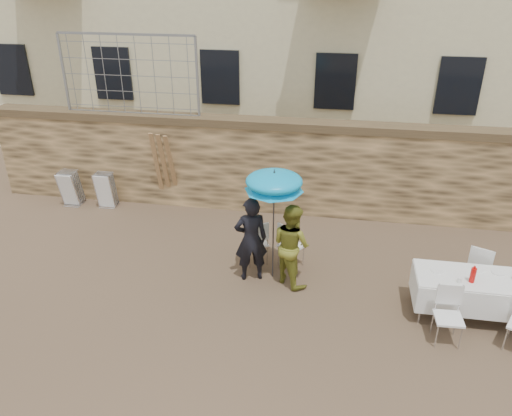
% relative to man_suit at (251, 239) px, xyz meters
% --- Properties ---
extents(ground, '(80.00, 80.00, 0.00)m').
position_rel_man_suit_xyz_m(ground, '(-0.34, -2.01, -0.84)').
color(ground, brown).
rests_on(ground, ground).
extents(stone_wall, '(13.00, 0.50, 2.20)m').
position_rel_man_suit_xyz_m(stone_wall, '(-0.34, 2.99, 0.26)').
color(stone_wall, olive).
rests_on(stone_wall, ground).
extents(chain_link_fence, '(3.20, 0.06, 1.80)m').
position_rel_man_suit_xyz_m(chain_link_fence, '(-3.34, 2.99, 2.26)').
color(chain_link_fence, gray).
rests_on(chain_link_fence, stone_wall).
extents(man_suit, '(0.71, 0.58, 1.68)m').
position_rel_man_suit_xyz_m(man_suit, '(0.00, 0.00, 0.00)').
color(man_suit, black).
rests_on(man_suit, ground).
extents(woman_dress, '(0.98, 0.97, 1.60)m').
position_rel_man_suit_xyz_m(woman_dress, '(0.75, 0.00, -0.04)').
color(woman_dress, '#A4A432').
rests_on(woman_dress, ground).
extents(umbrella, '(1.06, 1.06, 2.04)m').
position_rel_man_suit_xyz_m(umbrella, '(0.40, 0.10, 1.09)').
color(umbrella, '#3F3F44').
rests_on(umbrella, ground).
extents(couple_chair_left, '(0.65, 0.65, 0.96)m').
position_rel_man_suit_xyz_m(couple_chair_left, '(0.00, 0.55, -0.36)').
color(couple_chair_left, white).
rests_on(couple_chair_left, ground).
extents(couple_chair_right, '(0.67, 0.67, 0.96)m').
position_rel_man_suit_xyz_m(couple_chair_right, '(0.70, 0.55, -0.36)').
color(couple_chair_right, white).
rests_on(couple_chair_right, ground).
extents(banquet_table, '(2.10, 0.85, 0.78)m').
position_rel_man_suit_xyz_m(banquet_table, '(3.95, -0.49, -0.11)').
color(banquet_table, white).
rests_on(banquet_table, ground).
extents(soda_bottle, '(0.09, 0.09, 0.26)m').
position_rel_man_suit_xyz_m(soda_bottle, '(3.75, -0.64, 0.07)').
color(soda_bottle, red).
rests_on(soda_bottle, banquet_table).
extents(table_chair_front_left, '(0.50, 0.50, 0.96)m').
position_rel_man_suit_xyz_m(table_chair_front_left, '(3.35, -1.24, -0.36)').
color(table_chair_front_left, white).
rests_on(table_chair_front_left, ground).
extents(table_chair_back, '(0.64, 0.64, 0.96)m').
position_rel_man_suit_xyz_m(table_chair_back, '(4.15, 0.31, -0.36)').
color(table_chair_back, white).
rests_on(table_chair_back, ground).
extents(chair_stack_left, '(0.46, 0.47, 0.92)m').
position_rel_man_suit_xyz_m(chair_stack_left, '(-4.91, 2.54, -0.38)').
color(chair_stack_left, white).
rests_on(chair_stack_left, ground).
extents(chair_stack_right, '(0.46, 0.40, 0.92)m').
position_rel_man_suit_xyz_m(chair_stack_right, '(-4.01, 2.54, -0.38)').
color(chair_stack_right, white).
rests_on(chair_stack_right, ground).
extents(wood_planks, '(0.70, 0.20, 2.00)m').
position_rel_man_suit_xyz_m(wood_planks, '(-2.41, 2.61, 0.16)').
color(wood_planks, '#A37749').
rests_on(wood_planks, ground).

